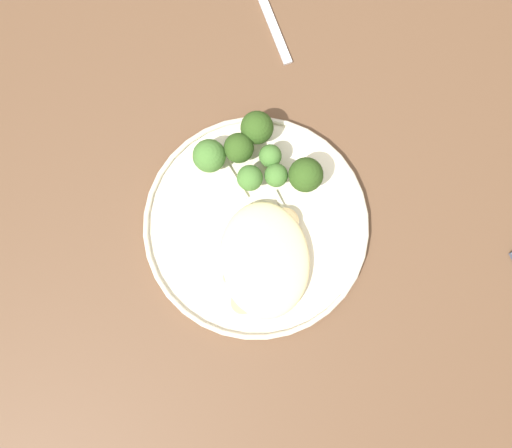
{
  "coord_description": "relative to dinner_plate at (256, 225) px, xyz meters",
  "views": [
    {
      "loc": [
        -0.14,
        0.05,
        1.45
      ],
      "look_at": [
        -0.03,
        0.04,
        0.76
      ],
      "focal_mm": 38.73,
      "sensor_mm": 36.0,
      "label": 1
    }
  ],
  "objects": [
    {
      "name": "seared_scallop_front_small",
      "position": [
        -0.06,
        0.03,
        0.01
      ],
      "size": [
        0.03,
        0.03,
        0.02
      ],
      "color": "#DBB77A",
      "rests_on": "dinner_plate"
    },
    {
      "name": "dinner_plate",
      "position": [
        0.0,
        0.0,
        0.0
      ],
      "size": [
        0.29,
        0.29,
        0.02
      ],
      "color": "beige",
      "rests_on": "wooden_dining_table"
    },
    {
      "name": "broccoli_floret_left_leaning",
      "position": [
        0.09,
        0.05,
        0.03
      ],
      "size": [
        0.04,
        0.04,
        0.05
      ],
      "color": "#89A356",
      "rests_on": "dinner_plate"
    },
    {
      "name": "broccoli_floret_tall_stalk",
      "position": [
        0.05,
        -0.07,
        0.04
      ],
      "size": [
        0.04,
        0.04,
        0.06
      ],
      "color": "#89A356",
      "rests_on": "dinner_plate"
    },
    {
      "name": "broccoli_floret_front_edge",
      "position": [
        0.05,
        0.0,
        0.04
      ],
      "size": [
        0.03,
        0.03,
        0.05
      ],
      "color": "#89A356",
      "rests_on": "dinner_plate"
    },
    {
      "name": "seared_scallop_tilted_round",
      "position": [
        -0.1,
        0.03,
        0.01
      ],
      "size": [
        0.03,
        0.03,
        0.01
      ],
      "color": "beige",
      "rests_on": "dinner_plate"
    },
    {
      "name": "seared_scallop_tiny_bay",
      "position": [
        -0.0,
        -0.04,
        0.01
      ],
      "size": [
        0.03,
        0.03,
        0.01
      ],
      "color": "#DBB77A",
      "rests_on": "dinner_plate"
    },
    {
      "name": "seared_scallop_on_noodles",
      "position": [
        -0.05,
        -0.01,
        0.01
      ],
      "size": [
        0.03,
        0.03,
        0.01
      ],
      "color": "beige",
      "rests_on": "dinner_plate"
    },
    {
      "name": "broccoli_floret_right_tilted",
      "position": [
        0.09,
        0.01,
        0.03
      ],
      "size": [
        0.04,
        0.04,
        0.05
      ],
      "color": "#89A356",
      "rests_on": "dinner_plate"
    },
    {
      "name": "onion_sliver_pale_crescent",
      "position": [
        0.06,
        0.02,
        0.01
      ],
      "size": [
        0.05,
        0.03,
        0.0
      ],
      "primitive_type": "cube",
      "rotation": [
        0.0,
        0.0,
        0.44
      ],
      "color": "silver",
      "rests_on": "dinner_plate"
    },
    {
      "name": "seared_scallop_left_edge",
      "position": [
        -0.07,
        0.01,
        0.01
      ],
      "size": [
        0.03,
        0.03,
        0.02
      ],
      "color": "#E5C689",
      "rests_on": "dinner_plate"
    },
    {
      "name": "noodle_bed",
      "position": [
        -0.05,
        -0.01,
        0.02
      ],
      "size": [
        0.15,
        0.11,
        0.03
      ],
      "color": "beige",
      "rests_on": "dinner_plate"
    },
    {
      "name": "broccoli_floret_small_sprig",
      "position": [
        0.12,
        -0.01,
        0.03
      ],
      "size": [
        0.04,
        0.04,
        0.06
      ],
      "color": "#89A356",
      "rests_on": "dinner_plate"
    },
    {
      "name": "seared_scallop_large_seared",
      "position": [
        -0.04,
        0.02,
        0.01
      ],
      "size": [
        0.03,
        0.03,
        0.02
      ],
      "color": "beige",
      "rests_on": "dinner_plate"
    },
    {
      "name": "onion_sliver_long_sliver",
      "position": [
        0.02,
        -0.04,
        0.01
      ],
      "size": [
        0.05,
        0.02,
        0.0
      ],
      "primitive_type": "cube",
      "rotation": [
        0.0,
        0.0,
        3.5
      ],
      "color": "silver",
      "rests_on": "dinner_plate"
    },
    {
      "name": "broccoli_floret_near_rim",
      "position": [
        0.05,
        -0.03,
        0.03
      ],
      "size": [
        0.03,
        0.03,
        0.05
      ],
      "color": "#89A356",
      "rests_on": "dinner_plate"
    },
    {
      "name": "ground",
      "position": [
        0.03,
        -0.04,
        -0.75
      ],
      "size": [
        6.0,
        6.0,
        0.0
      ],
      "primitive_type": "plane",
      "color": "#47423D"
    },
    {
      "name": "broccoli_floret_beside_noodles",
      "position": [
        0.08,
        -0.03,
        0.03
      ],
      "size": [
        0.03,
        0.03,
        0.05
      ],
      "color": "#89A356",
      "rests_on": "dinner_plate"
    },
    {
      "name": "wooden_dining_table",
      "position": [
        0.03,
        -0.04,
        -0.09
      ],
      "size": [
        1.4,
        1.0,
        0.74
      ],
      "color": "brown",
      "rests_on": "ground"
    }
  ]
}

